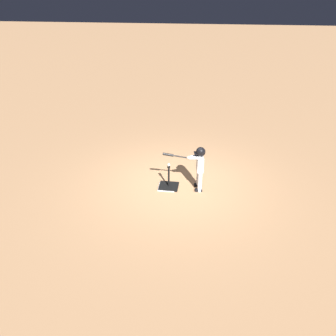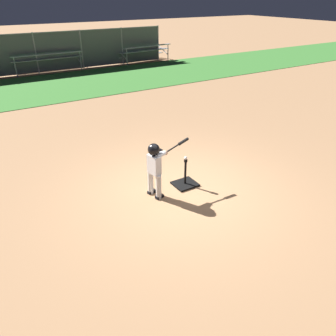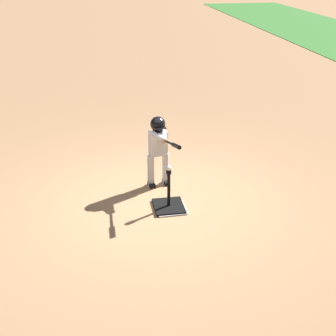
{
  "view_description": "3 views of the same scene",
  "coord_description": "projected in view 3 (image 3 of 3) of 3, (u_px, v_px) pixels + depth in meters",
  "views": [
    {
      "loc": [
        -0.85,
        7.44,
        4.6
      ],
      "look_at": [
        0.16,
        0.44,
        0.71
      ],
      "focal_mm": 35.0,
      "sensor_mm": 36.0,
      "label": 1
    },
    {
      "loc": [
        -3.39,
        -4.91,
        3.76
      ],
      "look_at": [
        -0.27,
        0.18,
        0.55
      ],
      "focal_mm": 35.0,
      "sensor_mm": 36.0,
      "label": 2
    },
    {
      "loc": [
        6.25,
        -0.89,
        3.56
      ],
      "look_at": [
        0.09,
        0.19,
        0.62
      ],
      "focal_mm": 50.0,
      "sensor_mm": 36.0,
      "label": 3
    }
  ],
  "objects": [
    {
      "name": "ground_plane",
      "position": [
        155.0,
        203.0,
        7.22
      ],
      "size": [
        90.0,
        90.0,
        0.0
      ],
      "primitive_type": "plane",
      "color": "#AD7F56"
    },
    {
      "name": "home_plate",
      "position": [
        171.0,
        208.0,
        7.05
      ],
      "size": [
        0.45,
        0.45,
        0.02
      ],
      "primitive_type": "cube",
      "rotation": [
        0.0,
        0.0,
        0.02
      ],
      "color": "white",
      "rests_on": "ground_plane"
    },
    {
      "name": "batting_tee",
      "position": [
        169.0,
        204.0,
        7.06
      ],
      "size": [
        0.5,
        0.45,
        0.62
      ],
      "color": "black",
      "rests_on": "ground_plane"
    },
    {
      "name": "batter_child",
      "position": [
        159.0,
        143.0,
        7.44
      ],
      "size": [
        1.05,
        0.39,
        1.19
      ],
      "color": "silver",
      "rests_on": "ground_plane"
    },
    {
      "name": "baseball",
      "position": [
        169.0,
        168.0,
        6.81
      ],
      "size": [
        0.07,
        0.07,
        0.07
      ],
      "primitive_type": "sphere",
      "color": "white",
      "rests_on": "batting_tee"
    }
  ]
}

